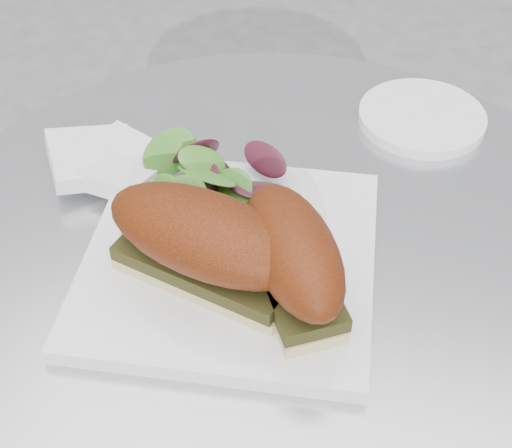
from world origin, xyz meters
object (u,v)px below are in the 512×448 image
at_px(saucer, 422,117).
at_px(sandwich_right, 293,257).
at_px(plate, 230,259).
at_px(sandwich_left, 206,242).

bearing_deg(saucer, sandwich_right, -107.59).
xyz_separation_m(plate, saucer, (0.15, 0.26, -0.00)).
bearing_deg(sandwich_right, saucer, 132.55).
xyz_separation_m(sandwich_left, saucer, (0.17, 0.29, -0.05)).
distance_m(sandwich_left, sandwich_right, 0.07).
bearing_deg(sandwich_left, sandwich_right, 14.85).
bearing_deg(saucer, plate, -120.58).
bearing_deg(saucer, sandwich_left, -119.52).
xyz_separation_m(plate, sandwich_left, (-0.01, -0.03, 0.05)).
relative_size(plate, saucer, 1.80).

